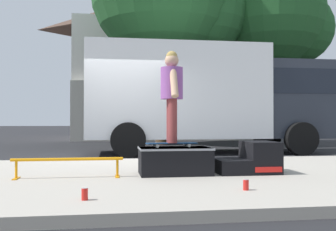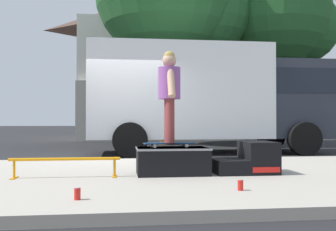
{
  "view_description": "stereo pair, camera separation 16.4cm",
  "coord_description": "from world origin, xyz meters",
  "px_view_note": "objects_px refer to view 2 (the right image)",
  "views": [
    {
      "loc": [
        -0.26,
        -8.94,
        0.93
      ],
      "look_at": [
        0.87,
        -1.27,
        1.04
      ],
      "focal_mm": 41.78,
      "sensor_mm": 36.0,
      "label": 1
    },
    {
      "loc": [
        -0.1,
        -8.97,
        0.93
      ],
      "look_at": [
        0.87,
        -1.27,
        1.04
      ],
      "focal_mm": 41.78,
      "sensor_mm": 36.0,
      "label": 2
    }
  ],
  "objects_px": {
    "soda_can": "(77,194)",
    "box_truck": "(210,95)",
    "kicker_ramp": "(249,160)",
    "street_tree_neighbour": "(281,17)",
    "skateboard": "(169,144)",
    "soda_can_b": "(240,185)",
    "skate_box": "(172,160)",
    "grind_rail": "(65,162)",
    "skater_kid": "(169,89)"
  },
  "relations": [
    {
      "from": "soda_can",
      "to": "box_truck",
      "type": "xyz_separation_m",
      "value": [
        3.06,
        7.07,
        1.52
      ]
    },
    {
      "from": "soda_can",
      "to": "box_truck",
      "type": "bearing_deg",
      "value": 66.57
    },
    {
      "from": "kicker_ramp",
      "to": "street_tree_neighbour",
      "type": "bearing_deg",
      "value": 64.03
    },
    {
      "from": "skateboard",
      "to": "soda_can_b",
      "type": "bearing_deg",
      "value": -67.02
    },
    {
      "from": "skate_box",
      "to": "skateboard",
      "type": "xyz_separation_m",
      "value": [
        -0.04,
        0.04,
        0.25
      ]
    },
    {
      "from": "street_tree_neighbour",
      "to": "skateboard",
      "type": "bearing_deg",
      "value": -121.71
    },
    {
      "from": "grind_rail",
      "to": "street_tree_neighbour",
      "type": "distance_m",
      "value": 13.4
    },
    {
      "from": "skater_kid",
      "to": "soda_can",
      "type": "height_order",
      "value": "skater_kid"
    },
    {
      "from": "grind_rail",
      "to": "street_tree_neighbour",
      "type": "xyz_separation_m",
      "value": [
        7.54,
        9.9,
        4.96
      ]
    },
    {
      "from": "skateboard",
      "to": "soda_can",
      "type": "xyz_separation_m",
      "value": [
        -1.18,
        -1.83,
        -0.4
      ]
    },
    {
      "from": "soda_can_b",
      "to": "box_truck",
      "type": "height_order",
      "value": "box_truck"
    },
    {
      "from": "kicker_ramp",
      "to": "box_truck",
      "type": "height_order",
      "value": "box_truck"
    },
    {
      "from": "kicker_ramp",
      "to": "street_tree_neighbour",
      "type": "height_order",
      "value": "street_tree_neighbour"
    },
    {
      "from": "skater_kid",
      "to": "street_tree_neighbour",
      "type": "height_order",
      "value": "street_tree_neighbour"
    },
    {
      "from": "kicker_ramp",
      "to": "skateboard",
      "type": "height_order",
      "value": "kicker_ramp"
    },
    {
      "from": "kicker_ramp",
      "to": "skateboard",
      "type": "relative_size",
      "value": 1.18
    },
    {
      "from": "grind_rail",
      "to": "skateboard",
      "type": "relative_size",
      "value": 1.95
    },
    {
      "from": "soda_can_b",
      "to": "grind_rail",
      "type": "bearing_deg",
      "value": 148.52
    },
    {
      "from": "soda_can_b",
      "to": "skateboard",
      "type": "bearing_deg",
      "value": 112.98
    },
    {
      "from": "kicker_ramp",
      "to": "soda_can",
      "type": "height_order",
      "value": "kicker_ramp"
    },
    {
      "from": "skateboard",
      "to": "box_truck",
      "type": "xyz_separation_m",
      "value": [
        1.88,
        5.25,
        1.12
      ]
    },
    {
      "from": "skate_box",
      "to": "skateboard",
      "type": "bearing_deg",
      "value": 132.64
    },
    {
      "from": "skate_box",
      "to": "kicker_ramp",
      "type": "xyz_separation_m",
      "value": [
        1.21,
        -0.0,
        -0.02
      ]
    },
    {
      "from": "kicker_ramp",
      "to": "soda_can_b",
      "type": "distance_m",
      "value": 1.59
    },
    {
      "from": "grind_rail",
      "to": "box_truck",
      "type": "distance_m",
      "value": 6.55
    },
    {
      "from": "skate_box",
      "to": "skateboard",
      "type": "height_order",
      "value": "skateboard"
    },
    {
      "from": "skateboard",
      "to": "street_tree_neighbour",
      "type": "distance_m",
      "value": 12.36
    },
    {
      "from": "skateboard",
      "to": "soda_can_b",
      "type": "xyz_separation_m",
      "value": [
        0.64,
        -1.51,
        -0.4
      ]
    },
    {
      "from": "soda_can",
      "to": "street_tree_neighbour",
      "type": "bearing_deg",
      "value": 58.09
    },
    {
      "from": "soda_can_b",
      "to": "box_truck",
      "type": "xyz_separation_m",
      "value": [
        1.24,
        6.76,
        1.52
      ]
    },
    {
      "from": "skater_kid",
      "to": "kicker_ramp",
      "type": "bearing_deg",
      "value": -2.03
    },
    {
      "from": "skate_box",
      "to": "kicker_ramp",
      "type": "bearing_deg",
      "value": -0.02
    },
    {
      "from": "street_tree_neighbour",
      "to": "soda_can_b",
      "type": "bearing_deg",
      "value": -115.53
    },
    {
      "from": "skater_kid",
      "to": "skate_box",
      "type": "bearing_deg",
      "value": -47.36
    },
    {
      "from": "grind_rail",
      "to": "box_truck",
      "type": "bearing_deg",
      "value": 57.87
    },
    {
      "from": "kicker_ramp",
      "to": "skater_kid",
      "type": "xyz_separation_m",
      "value": [
        -1.25,
        0.04,
        1.1
      ]
    },
    {
      "from": "skater_kid",
      "to": "soda_can_b",
      "type": "height_order",
      "value": "skater_kid"
    },
    {
      "from": "grind_rail",
      "to": "box_truck",
      "type": "relative_size",
      "value": 0.23
    },
    {
      "from": "kicker_ramp",
      "to": "soda_can",
      "type": "distance_m",
      "value": 3.02
    },
    {
      "from": "grind_rail",
      "to": "soda_can",
      "type": "height_order",
      "value": "grind_rail"
    },
    {
      "from": "soda_can",
      "to": "street_tree_neighbour",
      "type": "distance_m",
      "value": 14.53
    },
    {
      "from": "soda_can",
      "to": "street_tree_neighbour",
      "type": "height_order",
      "value": "street_tree_neighbour"
    },
    {
      "from": "box_truck",
      "to": "grind_rail",
      "type": "bearing_deg",
      "value": -122.13
    },
    {
      "from": "skate_box",
      "to": "soda_can_b",
      "type": "distance_m",
      "value": 1.59
    },
    {
      "from": "grind_rail",
      "to": "skateboard",
      "type": "bearing_deg",
      "value": 6.8
    },
    {
      "from": "grind_rail",
      "to": "skater_kid",
      "type": "relative_size",
      "value": 1.11
    },
    {
      "from": "skate_box",
      "to": "grind_rail",
      "type": "height_order",
      "value": "skate_box"
    },
    {
      "from": "soda_can_b",
      "to": "soda_can",
      "type": "bearing_deg",
      "value": -170.19
    },
    {
      "from": "skate_box",
      "to": "grind_rail",
      "type": "xyz_separation_m",
      "value": [
        -1.57,
        -0.14,
        -0.0
      ]
    },
    {
      "from": "skate_box",
      "to": "box_truck",
      "type": "xyz_separation_m",
      "value": [
        1.84,
        5.29,
        1.36
      ]
    }
  ]
}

